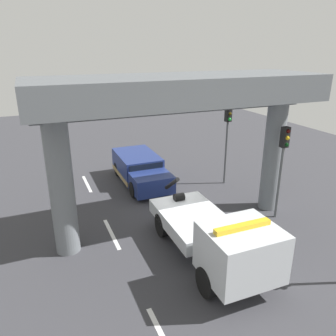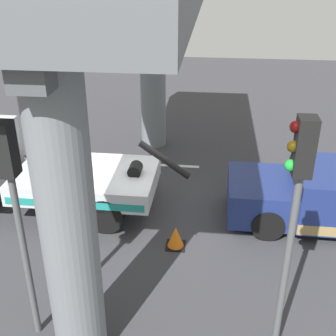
{
  "view_description": "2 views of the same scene",
  "coord_description": "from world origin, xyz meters",
  "views": [
    {
      "loc": [
        12.32,
        -5.56,
        7.51
      ],
      "look_at": [
        -1.91,
        0.45,
        1.88
      ],
      "focal_mm": 35.38,
      "sensor_mm": 36.0,
      "label": 1
    },
    {
      "loc": [
        -1.67,
        10.36,
        6.64
      ],
      "look_at": [
        -0.5,
        -0.5,
        1.15
      ],
      "focal_mm": 46.56,
      "sensor_mm": 36.0,
      "label": 2
    }
  ],
  "objects": [
    {
      "name": "lane_stripe_mid",
      "position": [
        0.0,
        -2.98,
        0.0
      ],
      "size": [
        2.6,
        0.16,
        0.01
      ],
      "primitive_type": "cube",
      "color": "silver",
      "rests_on": "ground"
    },
    {
      "name": "traffic_light_far",
      "position": [
        1.52,
        4.5,
        3.15
      ],
      "size": [
        0.39,
        0.32,
        4.32
      ],
      "color": "#515456",
      "rests_on": "ground"
    },
    {
      "name": "overpass_structure",
      "position": [
        0.52,
        0.0,
        5.43
      ],
      "size": [
        3.6,
        11.65,
        6.52
      ],
      "color": "slate",
      "rests_on": "ground"
    },
    {
      "name": "ground_plane",
      "position": [
        0.0,
        0.0,
        -0.05
      ],
      "size": [
        60.0,
        40.0,
        0.1
      ],
      "primitive_type": "cube",
      "color": "#38383D"
    },
    {
      "name": "traffic_cone_orange",
      "position": [
        -0.91,
        1.53,
        0.27
      ],
      "size": [
        0.48,
        0.48,
        0.57
      ],
      "color": "orange",
      "rests_on": "ground"
    },
    {
      "name": "traffic_light_near",
      "position": [
        -2.98,
        4.5,
        3.32
      ],
      "size": [
        0.39,
        0.32,
        4.57
      ],
      "color": "#515456",
      "rests_on": "ground"
    },
    {
      "name": "tow_truck_white",
      "position": [
        3.66,
        -0.01,
        1.2
      ],
      "size": [
        7.26,
        2.47,
        2.46
      ],
      "color": "silver",
      "rests_on": "ground"
    }
  ]
}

